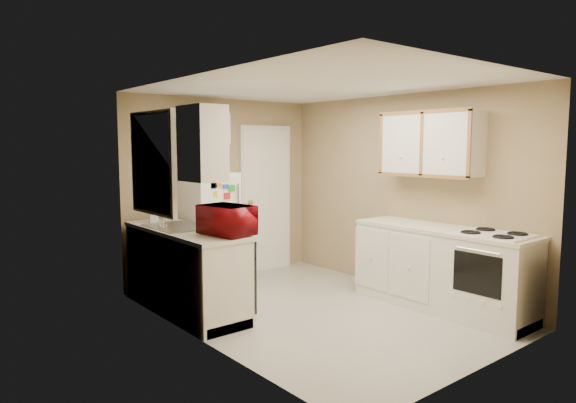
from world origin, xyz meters
TOP-DOWN VIEW (x-y plane):
  - floor at (0.00, 0.00)m, footprint 3.80×3.80m
  - ceiling at (0.00, 0.00)m, footprint 3.80×3.80m
  - wall_left at (-1.40, 0.00)m, footprint 3.80×3.80m
  - wall_right at (1.40, 0.00)m, footprint 3.80×3.80m
  - wall_back at (0.00, 1.90)m, footprint 2.80×2.80m
  - wall_front at (0.00, -1.90)m, footprint 2.80×2.80m
  - left_counter at (-1.10, 0.90)m, footprint 0.60×1.80m
  - dishwasher at (-0.81, 0.30)m, footprint 0.03×0.58m
  - sink at (-1.10, 1.05)m, footprint 0.54×0.74m
  - microwave at (-0.95, 0.29)m, footprint 0.58×0.38m
  - soap_bottle at (-1.15, 1.53)m, footprint 0.12×0.13m
  - window_blinds at (-1.36, 1.05)m, footprint 0.10×0.98m
  - upper_cabinet_left at (-1.25, 0.22)m, footprint 0.30×0.45m
  - refrigerator at (-0.43, 1.55)m, footprint 0.63×0.61m
  - cabinet_over_fridge at (-0.40, 1.75)m, footprint 0.70×0.30m
  - interior_door at (0.70, 1.86)m, footprint 0.86×0.06m
  - right_counter at (1.10, -0.80)m, footprint 0.60×2.00m
  - stove at (1.09, -1.39)m, footprint 0.56×0.69m
  - upper_cabinet_right at (1.25, -0.50)m, footprint 0.30×1.20m

SIDE VIEW (x-z plane):
  - floor at x=0.00m, z-range 0.00..0.00m
  - stove at x=1.09m, z-range 0.00..0.82m
  - left_counter at x=-1.10m, z-range 0.00..0.90m
  - right_counter at x=1.10m, z-range 0.00..0.90m
  - dishwasher at x=-0.81m, z-range 0.13..0.85m
  - refrigerator at x=-0.43m, z-range 0.00..1.45m
  - sink at x=-1.10m, z-range 0.78..0.94m
  - soap_bottle at x=-1.15m, z-range 0.89..1.11m
  - interior_door at x=0.70m, z-range -0.02..2.06m
  - microwave at x=-0.95m, z-range 0.87..1.23m
  - wall_left at x=-1.40m, z-range 1.20..1.20m
  - wall_right at x=1.40m, z-range 1.20..1.20m
  - wall_back at x=0.00m, z-range 1.20..1.20m
  - wall_front at x=0.00m, z-range 1.20..1.20m
  - window_blinds at x=-1.36m, z-range 1.06..2.14m
  - upper_cabinet_left at x=-1.25m, z-range 1.45..2.15m
  - upper_cabinet_right at x=1.25m, z-range 1.45..2.15m
  - cabinet_over_fridge at x=-0.40m, z-range 1.80..2.20m
  - ceiling at x=0.00m, z-range 2.40..2.40m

